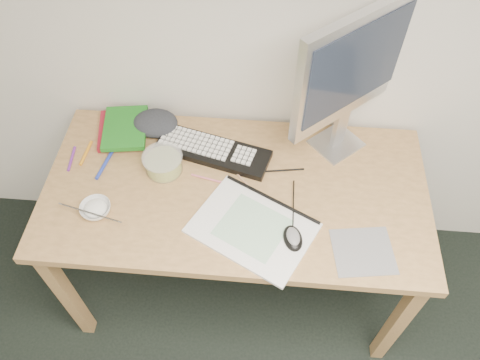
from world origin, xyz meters
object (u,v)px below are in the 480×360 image
object	(u,v)px
sketchpad	(253,228)
rice_bowl	(96,209)
monitor	(354,70)
keyboard	(213,151)
desk	(236,201)

from	to	relation	value
sketchpad	rice_bowl	bearing A→B (deg)	-154.83
sketchpad	rice_bowl	world-z (taller)	rice_bowl
sketchpad	monitor	distance (m)	0.63
rice_bowl	keyboard	bearing A→B (deg)	39.07
desk	rice_bowl	xyz separation A→B (m)	(-0.47, -0.14, 0.10)
monitor	rice_bowl	world-z (taller)	monitor
keyboard	rice_bowl	world-z (taller)	rice_bowl
sketchpad	keyboard	bearing A→B (deg)	145.76
rice_bowl	desk	bearing A→B (deg)	16.92
keyboard	rice_bowl	bearing A→B (deg)	-126.02
monitor	keyboard	bearing A→B (deg)	148.84
sketchpad	monitor	world-z (taller)	monitor
desk	rice_bowl	world-z (taller)	rice_bowl
keyboard	sketchpad	bearing A→B (deg)	-46.88
sketchpad	rice_bowl	size ratio (longest dim) A/B	3.66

